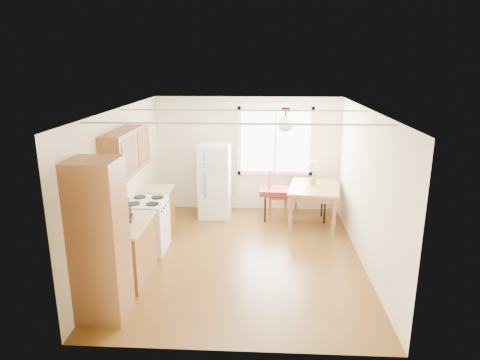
# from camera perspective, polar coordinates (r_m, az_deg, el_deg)

# --- Properties ---
(room_shell) EXTENTS (4.60, 5.60, 2.62)m
(room_shell) POSITION_cam_1_polar(r_m,az_deg,el_deg) (7.00, 0.28, -0.83)
(room_shell) COLOR #4E2F10
(room_shell) RESTS_ON ground
(kitchen_run) EXTENTS (0.65, 3.40, 2.20)m
(kitchen_run) POSITION_cam_1_polar(r_m,az_deg,el_deg) (6.84, -14.58, -5.38)
(kitchen_run) COLOR brown
(kitchen_run) RESTS_ON ground
(window_unit) EXTENTS (1.64, 0.05, 1.51)m
(window_unit) POSITION_cam_1_polar(r_m,az_deg,el_deg) (9.33, 4.74, 5.18)
(window_unit) COLOR white
(window_unit) RESTS_ON room_shell
(pendant_light) EXTENTS (0.26, 0.26, 0.40)m
(pendant_light) POSITION_cam_1_polar(r_m,az_deg,el_deg) (7.18, 6.09, 7.57)
(pendant_light) COLOR black
(pendant_light) RESTS_ON room_shell
(refrigerator) EXTENTS (0.66, 0.68, 1.56)m
(refrigerator) POSITION_cam_1_polar(r_m,az_deg,el_deg) (9.06, -3.38, -0.11)
(refrigerator) COLOR white
(refrigerator) RESTS_ON ground
(bench) EXTENTS (1.46, 0.56, 0.67)m
(bench) POSITION_cam_1_polar(r_m,az_deg,el_deg) (8.96, 7.29, -1.60)
(bench) COLOR maroon
(bench) RESTS_ON ground
(dining_table) EXTENTS (1.15, 1.42, 0.80)m
(dining_table) POSITION_cam_1_polar(r_m,az_deg,el_deg) (8.74, 9.86, -1.47)
(dining_table) COLOR #985F3A
(dining_table) RESTS_ON ground
(chair) EXTENTS (0.48, 0.48, 1.10)m
(chair) POSITION_cam_1_polar(r_m,az_deg,el_deg) (8.98, 4.46, -1.25)
(chair) COLOR #985F3A
(chair) RESTS_ON ground
(table_lamp) EXTENTS (0.28, 0.28, 0.49)m
(table_lamp) POSITION_cam_1_polar(r_m,az_deg,el_deg) (8.78, 9.78, 1.71)
(table_lamp) COLOR #B48B39
(table_lamp) RESTS_ON dining_table
(coffee_maker) EXTENTS (0.22, 0.27, 0.39)m
(coffee_maker) POSITION_cam_1_polar(r_m,az_deg,el_deg) (6.63, -15.13, -4.22)
(coffee_maker) COLOR black
(coffee_maker) RESTS_ON kitchen_run
(kettle) EXTENTS (0.13, 0.13, 0.26)m
(kettle) POSITION_cam_1_polar(r_m,az_deg,el_deg) (6.74, -15.55, -4.25)
(kettle) COLOR red
(kettle) RESTS_ON kitchen_run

